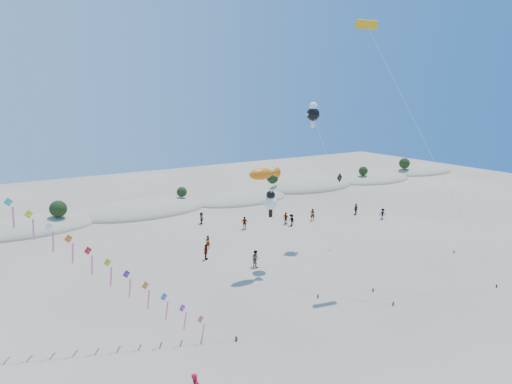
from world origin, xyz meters
name	(u,v)px	position (x,y,z in m)	size (l,w,h in m)	color
ground	(370,374)	(0.00, 0.00, 0.00)	(160.00, 160.00, 0.00)	gray
dune_ridge	(152,210)	(1.06, 45.14, 0.11)	(145.30, 11.49, 5.57)	tan
fish_kite	(264,174)	(3.25, 17.30, 9.68)	(6.70, 12.52, 10.26)	#3F2D1E
cartoon_kite_low	(271,201)	(4.40, 17.89, 6.72)	(1.33, 8.90, 7.82)	#3F2D1E
cartoon_kite_high	(313,113)	(12.73, 21.93, 15.02)	(4.97, 14.64, 16.25)	#3F2D1E
parafoil_kite	(370,31)	(10.93, 12.22, 22.39)	(9.34, 10.13, 23.37)	#3F2D1E
dark_kite	(367,196)	(16.95, 17.14, 5.92)	(9.40, 9.41, 8.39)	#3F2D1E
beachgoers	(278,225)	(11.49, 26.86, 0.82)	(28.68, 17.79, 1.76)	slate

